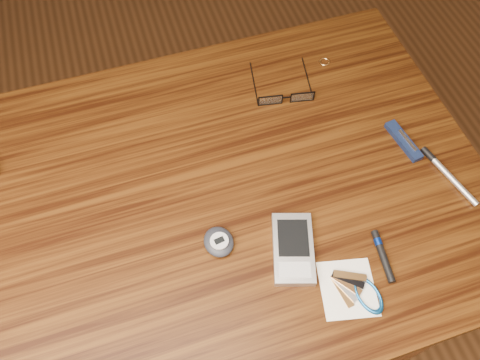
{
  "coord_description": "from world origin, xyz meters",
  "views": [
    {
      "loc": [
        -0.07,
        -0.4,
        1.48
      ],
      "look_at": [
        0.06,
        0.0,
        0.76
      ],
      "focal_mm": 35.0,
      "sensor_mm": 36.0,
      "label": 1
    }
  ],
  "objects": [
    {
      "name": "ground",
      "position": [
        0.0,
        0.0,
        0.0
      ],
      "size": [
        3.8,
        3.8,
        0.0
      ],
      "primitive_type": "plane",
      "color": "#472814",
      "rests_on": "ground"
    },
    {
      "name": "desk",
      "position": [
        0.0,
        0.0,
        0.65
      ],
      "size": [
        1.0,
        0.7,
        0.75
      ],
      "color": "#381D09",
      "rests_on": "ground"
    },
    {
      "name": "eyeglasses",
      "position": [
        0.2,
        0.16,
        0.76
      ],
      "size": [
        0.13,
        0.13,
        0.03
      ],
      "color": "black",
      "rests_on": "desk"
    },
    {
      "name": "gold_ring",
      "position": [
        0.32,
        0.23,
        0.75
      ],
      "size": [
        0.02,
        0.02,
        0.0
      ],
      "primitive_type": "torus",
      "rotation": [
        0.0,
        0.0,
        -0.08
      ],
      "color": "tan",
      "rests_on": "desk"
    },
    {
      "name": "pda_phone",
      "position": [
        0.1,
        -0.15,
        0.76
      ],
      "size": [
        0.1,
        0.14,
        0.02
      ],
      "color": "#B3B3B8",
      "rests_on": "desk"
    },
    {
      "name": "pedometer",
      "position": [
        -0.01,
        -0.1,
        0.76
      ],
      "size": [
        0.06,
        0.06,
        0.02
      ],
      "color": "black",
      "rests_on": "desk"
    },
    {
      "name": "notepad_keys",
      "position": [
        0.17,
        -0.24,
        0.75
      ],
      "size": [
        0.11,
        0.11,
        0.01
      ],
      "color": "white",
      "rests_on": "desk"
    },
    {
      "name": "pocket_knife",
      "position": [
        0.38,
        -0.01,
        0.76
      ],
      "size": [
        0.03,
        0.1,
        0.01
      ],
      "color": "#0E1B38",
      "rests_on": "desk"
    },
    {
      "name": "silver_pen",
      "position": [
        0.42,
        -0.09,
        0.76
      ],
      "size": [
        0.04,
        0.14,
        0.01
      ],
      "color": "silver",
      "rests_on": "desk"
    },
    {
      "name": "black_blue_pen",
      "position": [
        0.24,
        -0.2,
        0.76
      ],
      "size": [
        0.02,
        0.09,
        0.01
      ],
      "color": "black",
      "rests_on": "desk"
    }
  ]
}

